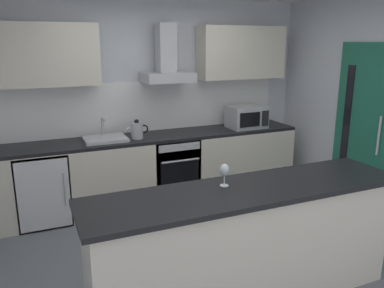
{
  "coord_description": "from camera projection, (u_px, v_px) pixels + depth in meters",
  "views": [
    {
      "loc": [
        -1.51,
        -3.07,
        2.05
      ],
      "look_at": [
        0.0,
        0.42,
        1.05
      ],
      "focal_mm": 36.4,
      "sensor_mm": 36.0,
      "label": 1
    }
  ],
  "objects": [
    {
      "name": "range_hood",
      "position": [
        167.0,
        64.0,
        4.89
      ],
      "size": [
        0.62,
        0.45,
        0.72
      ],
      "color": "#B7BABC"
    },
    {
      "name": "counter_island",
      "position": [
        247.0,
        244.0,
        3.1
      ],
      "size": [
        2.59,
        0.64,
        0.97
      ],
      "color": "beige",
      "rests_on": "ground"
    },
    {
      "name": "sink",
      "position": [
        105.0,
        138.0,
        4.67
      ],
      "size": [
        0.5,
        0.4,
        0.26
      ],
      "color": "silver",
      "rests_on": "counter_back"
    },
    {
      "name": "oven",
      "position": [
        172.0,
        167.0,
        5.11
      ],
      "size": [
        0.6,
        0.62,
        0.8
      ],
      "color": "slate",
      "rests_on": "ground"
    },
    {
      "name": "side_door",
      "position": [
        362.0,
        130.0,
        4.65
      ],
      "size": [
        0.08,
        0.85,
        2.05
      ],
      "color": "#1E664C",
      "rests_on": "ground"
    },
    {
      "name": "backsplash_tile",
      "position": [
        150.0,
        106.0,
        5.14
      ],
      "size": [
        3.7,
        0.02,
        0.66
      ],
      "primitive_type": "cube",
      "color": "white"
    },
    {
      "name": "upper_cabinets",
      "position": [
        152.0,
        54.0,
        4.83
      ],
      "size": [
        3.78,
        0.32,
        0.7
      ],
      "color": "beige"
    },
    {
      "name": "kettle",
      "position": [
        137.0,
        130.0,
        4.76
      ],
      "size": [
        0.29,
        0.15,
        0.24
      ],
      "color": "#B7BABC",
      "rests_on": "counter_back"
    },
    {
      "name": "ground",
      "position": [
        209.0,
        258.0,
        3.83
      ],
      "size": [
        5.36,
        4.69,
        0.02
      ],
      "primitive_type": "cube",
      "color": "slate"
    },
    {
      "name": "wall_back",
      "position": [
        148.0,
        100.0,
        5.19
      ],
      "size": [
        5.36,
        0.12,
        2.6
      ],
      "primitive_type": "cube",
      "color": "silver",
      "rests_on": "ground"
    },
    {
      "name": "microwave",
      "position": [
        247.0,
        117.0,
        5.35
      ],
      "size": [
        0.5,
        0.38,
        0.3
      ],
      "color": "#B7BABC",
      "rests_on": "counter_back"
    },
    {
      "name": "refrigerator",
      "position": [
        43.0,
        187.0,
        4.5
      ],
      "size": [
        0.58,
        0.6,
        0.85
      ],
      "color": "white",
      "rests_on": "ground"
    },
    {
      "name": "counter_back",
      "position": [
        158.0,
        169.0,
        5.07
      ],
      "size": [
        3.83,
        0.6,
        0.9
      ],
      "color": "beige",
      "rests_on": "ground"
    },
    {
      "name": "wine_glass",
      "position": [
        225.0,
        171.0,
        2.98
      ],
      "size": [
        0.08,
        0.08,
        0.18
      ],
      "color": "silver",
      "rests_on": "counter_island"
    }
  ]
}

